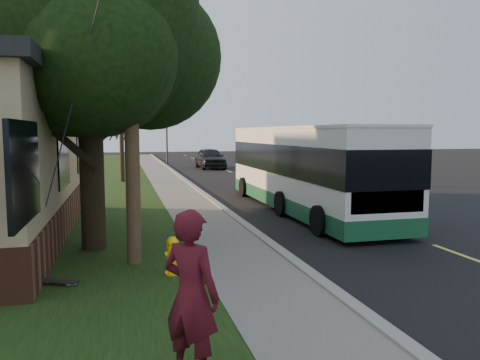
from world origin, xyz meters
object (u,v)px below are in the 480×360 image
object	(u,v)px
utility_pole	(129,42)
distant_car	(210,158)
bare_tree_far	(128,142)
traffic_signal	(167,129)
bare_tree_near	(122,144)
skateboarder	(191,295)
transit_bus	(304,166)
skateboard_spare	(58,281)
leafy_tree	(89,30)
fire_hydrant	(173,256)

from	to	relation	value
utility_pole	distant_car	xyz separation A→B (m)	(6.51, 26.17, -3.82)
utility_pole	bare_tree_far	size ratio (longest dim) A/B	2.25
utility_pole	traffic_signal	bearing A→B (deg)	83.42
bare_tree_near	skateboarder	bearing A→B (deg)	-88.20
transit_bus	bare_tree_far	bearing A→B (deg)	104.02
transit_bus	skateboard_spare	world-z (taller)	transit_bus
leafy_tree	bare_tree_far	bearing A→B (deg)	87.55
transit_bus	distant_car	bearing A→B (deg)	88.91
skateboard_spare	bare_tree_far	bearing A→B (deg)	86.78
skateboarder	bare_tree_far	bearing A→B (deg)	-45.66
leafy_tree	traffic_signal	size ratio (longest dim) A/B	1.42
bare_tree_near	distant_car	size ratio (longest dim) A/B	0.91
skateboarder	skateboard_spare	size ratio (longest dim) A/B	2.46
leafy_tree	transit_bus	size ratio (longest dim) A/B	0.70
traffic_signal	skateboard_spare	world-z (taller)	traffic_signal
leafy_tree	skateboarder	bearing A→B (deg)	-78.37
leafy_tree	traffic_signal	xyz separation A→B (m)	(4.67, 31.35, -2.00)
bare_tree_near	transit_bus	distance (m)	12.93
bare_tree_near	bare_tree_far	xyz separation A→B (m)	(0.50, 12.00, -0.15)
traffic_signal	skateboarder	bearing A→B (deg)	-94.98
traffic_signal	leafy_tree	bearing A→B (deg)	-98.47
leafy_tree	traffic_signal	distance (m)	31.76
fire_hydrant	skateboard_spare	size ratio (longest dim) A/B	0.95
fire_hydrant	bare_tree_far	bearing A→B (deg)	90.76
fire_hydrant	distant_car	xyz separation A→B (m)	(5.80, 27.17, 0.38)
utility_pole	traffic_signal	distance (m)	33.26
bare_tree_far	distant_car	world-z (taller)	bare_tree_far
skateboard_spare	distant_car	world-z (taller)	distant_car
leafy_tree	skateboarder	world-z (taller)	leafy_tree
utility_pole	leafy_tree	size ratio (longest dim) A/B	1.16
utility_pole	bare_tree_far	xyz separation A→B (m)	(0.31, 29.01, -2.63)
fire_hydrant	skateboard_spare	distance (m)	2.12
fire_hydrant	utility_pole	bearing A→B (deg)	125.38
distant_car	skateboard_spare	bearing A→B (deg)	-106.55
fire_hydrant	bare_tree_near	bearing A→B (deg)	92.86
fire_hydrant	skateboarder	size ratio (longest dim) A/B	0.38
fire_hydrant	distant_car	bearing A→B (deg)	77.95
traffic_signal	skateboard_spare	bearing A→B (deg)	-98.65
bare_tree_far	bare_tree_near	bearing A→B (deg)	-92.39
transit_bus	traffic_signal	bearing A→B (deg)	94.84
utility_pole	transit_bus	distance (m)	8.91
fire_hydrant	traffic_signal	distance (m)	34.25
distant_car	utility_pole	bearing A→B (deg)	-104.38
fire_hydrant	transit_bus	xyz separation A→B (m)	(5.41, 6.73, 1.17)
leafy_tree	transit_bus	bearing A→B (deg)	30.30
transit_bus	distant_car	world-z (taller)	transit_bus
transit_bus	skateboarder	world-z (taller)	transit_bus
skateboarder	distant_car	xyz separation A→B (m)	(6.01, 31.13, -0.22)
utility_pole	traffic_signal	world-z (taller)	utility_pole
transit_bus	utility_pole	bearing A→B (deg)	-136.84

